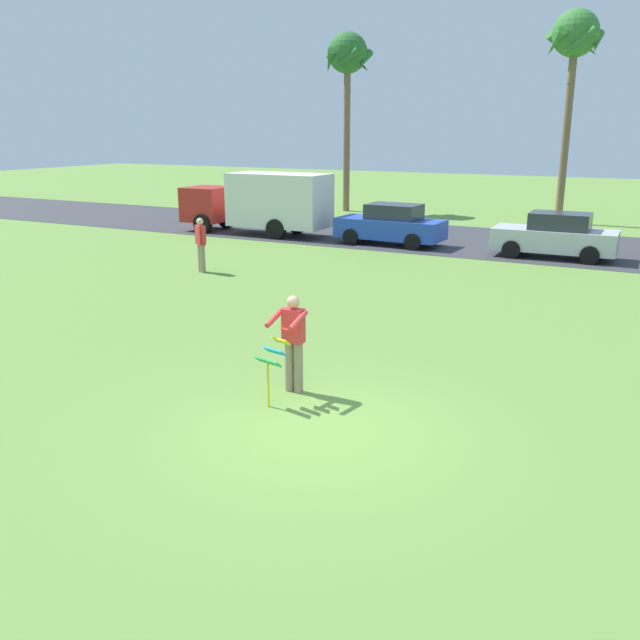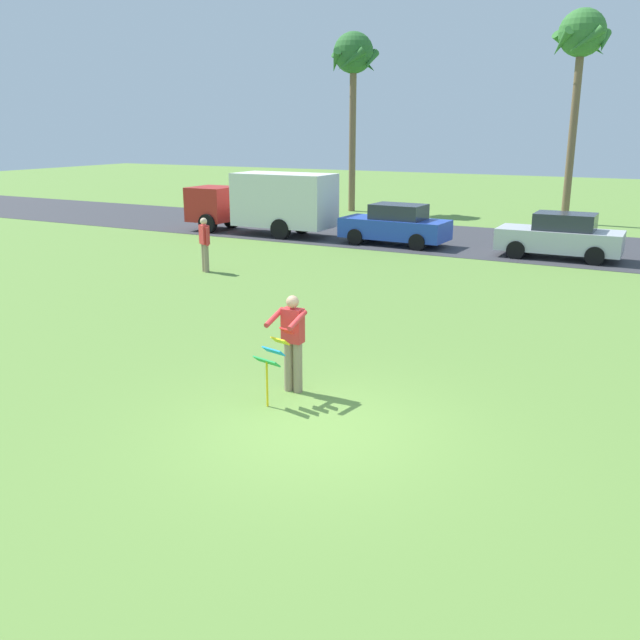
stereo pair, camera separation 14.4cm
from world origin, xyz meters
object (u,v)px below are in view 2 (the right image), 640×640
at_px(kite_held, 273,355).
at_px(palm_tree_left_near, 353,61).
at_px(parked_car_blue, 395,225).
at_px(palm_tree_right_near, 581,44).
at_px(person_kite_flyer, 292,340).
at_px(parked_car_silver, 560,237).
at_px(person_walker_near, 205,243).
at_px(parked_truck_red_cab, 268,202).

distance_m(kite_held, palm_tree_left_near, 28.55).
distance_m(parked_car_blue, palm_tree_right_near, 13.17).
xyz_separation_m(person_kite_flyer, parked_car_silver, (1.95, 15.42, -0.18)).
bearing_deg(parked_car_blue, parked_car_silver, 0.02).
bearing_deg(palm_tree_right_near, person_kite_flyer, -91.39).
xyz_separation_m(person_kite_flyer, kite_held, (0.00, -0.62, -0.08)).
xyz_separation_m(palm_tree_left_near, palm_tree_right_near, (11.27, 0.26, 0.32)).
bearing_deg(person_walker_near, palm_tree_left_near, 99.80).
xyz_separation_m(palm_tree_left_near, person_walker_near, (2.98, -17.26, -6.88)).
relative_size(kite_held, parked_truck_red_cab, 0.19).
height_order(parked_car_silver, palm_tree_right_near, palm_tree_right_near).
bearing_deg(palm_tree_left_near, parked_car_silver, -37.06).
bearing_deg(palm_tree_right_near, parked_car_silver, -82.19).
xyz_separation_m(parked_car_silver, palm_tree_left_near, (-12.61, 9.52, 7.04)).
xyz_separation_m(parked_car_silver, palm_tree_right_near, (-1.34, 9.78, 7.35)).
height_order(kite_held, parked_car_silver, parked_car_silver).
bearing_deg(palm_tree_left_near, palm_tree_right_near, 1.31).
xyz_separation_m(kite_held, parked_car_silver, (1.95, 16.04, -0.09)).
distance_m(person_kite_flyer, parked_car_silver, 15.54).
xyz_separation_m(kite_held, parked_car_blue, (-4.26, 16.04, -0.09)).
height_order(person_kite_flyer, parked_truck_red_cab, parked_truck_red_cab).
bearing_deg(person_walker_near, kite_held, -47.27).
xyz_separation_m(parked_truck_red_cab, palm_tree_right_near, (10.76, 9.78, 6.72)).
bearing_deg(person_kite_flyer, parked_truck_red_cab, 123.36).
relative_size(parked_car_blue, parked_car_silver, 1.01).
height_order(kite_held, palm_tree_left_near, palm_tree_left_near).
height_order(parked_truck_red_cab, parked_car_silver, parked_truck_red_cab).
relative_size(kite_held, person_walker_near, 0.73).
bearing_deg(kite_held, parked_truck_red_cab, 122.32).
bearing_deg(kite_held, parked_car_blue, 104.87).
height_order(kite_held, parked_car_blue, parked_car_blue).
distance_m(parked_truck_red_cab, person_walker_near, 8.13).
distance_m(person_kite_flyer, person_walker_near, 10.86).
bearing_deg(parked_truck_red_cab, kite_held, -57.68).
bearing_deg(parked_car_silver, parked_car_blue, -179.98).
xyz_separation_m(person_kite_flyer, palm_tree_left_near, (-10.66, 24.94, 6.86)).
distance_m(parked_truck_red_cab, palm_tree_right_near, 16.02).
height_order(parked_car_blue, parked_car_silver, same).
bearing_deg(person_kite_flyer, kite_held, -89.98).
xyz_separation_m(parked_truck_red_cab, palm_tree_left_near, (-0.51, 9.52, 6.40)).
relative_size(parked_car_silver, palm_tree_right_near, 0.44).
relative_size(kite_held, parked_car_blue, 0.30).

